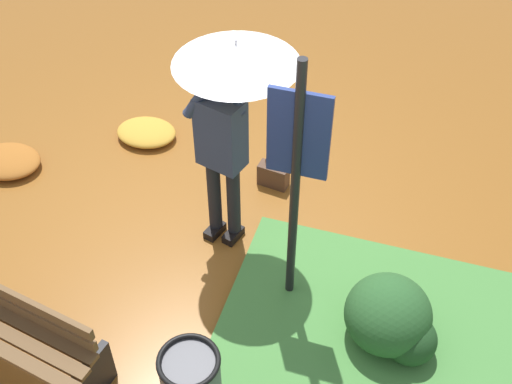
# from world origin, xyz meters

# --- Properties ---
(ground_plane) EXTENTS (18.00, 18.00, 0.00)m
(ground_plane) POSITION_xyz_m (0.00, 0.00, 0.00)
(ground_plane) COLOR brown
(person_with_umbrella) EXTENTS (0.96, 0.96, 2.04)m
(person_with_umbrella) POSITION_xyz_m (0.11, -0.06, 1.55)
(person_with_umbrella) COLOR black
(person_with_umbrella) RESTS_ON ground_plane
(info_sign_post) EXTENTS (0.44, 0.07, 2.30)m
(info_sign_post) POSITION_xyz_m (0.78, -0.55, 1.44)
(info_sign_post) COLOR black
(info_sign_post) RESTS_ON ground_plane
(handbag) EXTENTS (0.32, 0.18, 0.37)m
(handbag) POSITION_xyz_m (0.27, 0.69, 0.13)
(handbag) COLOR #4C3323
(handbag) RESTS_ON ground_plane
(park_bench) EXTENTS (1.40, 0.61, 0.75)m
(park_bench) POSITION_xyz_m (-0.97, -1.84, 0.40)
(park_bench) COLOR black
(park_bench) RESTS_ON ground_plane
(shrub_cluster) EXTENTS (0.74, 0.68, 0.61)m
(shrub_cluster) POSITION_xyz_m (1.65, -0.79, 0.28)
(shrub_cluster) COLOR #285628
(shrub_cluster) RESTS_ON ground_plane
(leaf_pile_near_person) EXTENTS (0.65, 0.52, 0.14)m
(leaf_pile_near_person) POSITION_xyz_m (-1.25, 1.00, 0.07)
(leaf_pile_near_person) COLOR gold
(leaf_pile_near_person) RESTS_ON ground_plane
(leaf_pile_by_bench) EXTENTS (0.70, 0.56, 0.15)m
(leaf_pile_by_bench) POSITION_xyz_m (-2.41, 0.13, 0.08)
(leaf_pile_by_bench) COLOR #A86023
(leaf_pile_by_bench) RESTS_ON ground_plane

